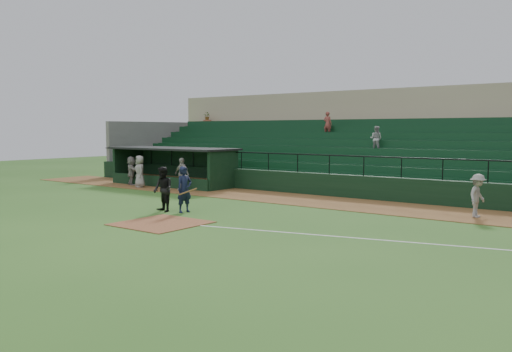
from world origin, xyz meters
The scene contains 12 objects.
ground centered at (0.00, 0.00, 0.00)m, with size 90.00×90.00×0.00m, color #2F5C1E.
warning_track centered at (0.00, 8.00, 0.01)m, with size 40.00×4.00×0.03m, color brown.
home_plate_dirt centered at (0.00, -1.00, 0.01)m, with size 3.00×3.00×0.03m, color brown.
foul_line centered at (8.00, 1.20, 0.01)m, with size 18.00×0.09×0.01m, color white.
stadium_structure centered at (0.00, 16.46, 2.30)m, with size 38.00×13.08×6.40m.
dugout centered at (-9.75, 9.56, 1.33)m, with size 8.90×3.20×2.42m.
batter_at_plate centered at (-1.24, 1.52, 1.00)m, with size 1.10×0.80×1.99m.
umpire centered at (-2.13, 1.11, 0.98)m, with size 0.96×0.74×1.97m, color black.
runner centered at (9.25, 7.57, 0.91)m, with size 1.14×0.65×1.76m, color gray.
dugout_player_a centered at (-7.16, 7.31, 0.98)m, with size 1.11×0.46×1.90m, color #ABA5A0.
dugout_player_b centered at (-10.38, 6.91, 1.01)m, with size 0.95×0.62×1.95m, color gray.
dugout_player_c centered at (-11.92, 7.55, 0.95)m, with size 1.70×0.54×1.83m, color #9E9893.
Camera 1 is at (14.81, -14.73, 3.56)m, focal length 37.16 mm.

